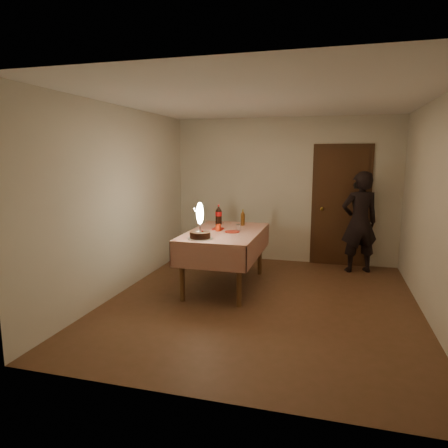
{
  "coord_description": "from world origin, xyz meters",
  "views": [
    {
      "loc": [
        0.86,
        -5.0,
        1.92
      ],
      "look_at": [
        -0.64,
        0.47,
        0.95
      ],
      "focal_mm": 32.0,
      "sensor_mm": 36.0,
      "label": 1
    }
  ],
  "objects_px": {
    "birthday_cake": "(200,230)",
    "cola_bottle": "(219,215)",
    "red_cup": "(218,228)",
    "amber_bottle_right": "(243,218)",
    "red_plate": "(232,232)",
    "photographer": "(359,222)",
    "dining_table": "(225,239)",
    "clear_cup": "(238,228)"
  },
  "relations": [
    {
      "from": "cola_bottle",
      "to": "amber_bottle_right",
      "type": "distance_m",
      "value": 0.4
    },
    {
      "from": "dining_table",
      "to": "clear_cup",
      "type": "bearing_deg",
      "value": 28.09
    },
    {
      "from": "amber_bottle_right",
      "to": "photographer",
      "type": "bearing_deg",
      "value": 23.64
    },
    {
      "from": "red_plate",
      "to": "clear_cup",
      "type": "relative_size",
      "value": 2.44
    },
    {
      "from": "red_cup",
      "to": "amber_bottle_right",
      "type": "distance_m",
      "value": 0.62
    },
    {
      "from": "dining_table",
      "to": "birthday_cake",
      "type": "xyz_separation_m",
      "value": [
        -0.18,
        -0.6,
        0.23
      ]
    },
    {
      "from": "photographer",
      "to": "cola_bottle",
      "type": "bearing_deg",
      "value": -160.12
    },
    {
      "from": "red_cup",
      "to": "photographer",
      "type": "height_order",
      "value": "photographer"
    },
    {
      "from": "clear_cup",
      "to": "red_cup",
      "type": "bearing_deg",
      "value": -156.61
    },
    {
      "from": "clear_cup",
      "to": "amber_bottle_right",
      "type": "height_order",
      "value": "amber_bottle_right"
    },
    {
      "from": "cola_bottle",
      "to": "red_plate",
      "type": "bearing_deg",
      "value": -57.34
    },
    {
      "from": "clear_cup",
      "to": "photographer",
      "type": "height_order",
      "value": "photographer"
    },
    {
      "from": "red_cup",
      "to": "cola_bottle",
      "type": "xyz_separation_m",
      "value": [
        -0.16,
        0.57,
        0.1
      ]
    },
    {
      "from": "red_plate",
      "to": "cola_bottle",
      "type": "relative_size",
      "value": 0.69
    },
    {
      "from": "dining_table",
      "to": "photographer",
      "type": "xyz_separation_m",
      "value": [
        1.94,
        1.33,
        0.12
      ]
    },
    {
      "from": "dining_table",
      "to": "clear_cup",
      "type": "distance_m",
      "value": 0.26
    },
    {
      "from": "dining_table",
      "to": "red_plate",
      "type": "relative_size",
      "value": 7.82
    },
    {
      "from": "dining_table",
      "to": "red_plate",
      "type": "bearing_deg",
      "value": -17.44
    },
    {
      "from": "red_cup",
      "to": "clear_cup",
      "type": "height_order",
      "value": "red_cup"
    },
    {
      "from": "birthday_cake",
      "to": "red_cup",
      "type": "distance_m",
      "value": 0.58
    },
    {
      "from": "birthday_cake",
      "to": "amber_bottle_right",
      "type": "distance_m",
      "value": 1.19
    },
    {
      "from": "amber_bottle_right",
      "to": "cola_bottle",
      "type": "bearing_deg",
      "value": -179.14
    },
    {
      "from": "birthday_cake",
      "to": "photographer",
      "type": "distance_m",
      "value": 2.87
    },
    {
      "from": "birthday_cake",
      "to": "clear_cup",
      "type": "height_order",
      "value": "birthday_cake"
    },
    {
      "from": "red_cup",
      "to": "clear_cup",
      "type": "distance_m",
      "value": 0.3
    },
    {
      "from": "cola_bottle",
      "to": "photographer",
      "type": "height_order",
      "value": "photographer"
    },
    {
      "from": "birthday_cake",
      "to": "photographer",
      "type": "relative_size",
      "value": 0.29
    },
    {
      "from": "red_plate",
      "to": "red_cup",
      "type": "distance_m",
      "value": 0.22
    },
    {
      "from": "birthday_cake",
      "to": "amber_bottle_right",
      "type": "relative_size",
      "value": 1.89
    },
    {
      "from": "red_cup",
      "to": "amber_bottle_right",
      "type": "bearing_deg",
      "value": 67.34
    },
    {
      "from": "cola_bottle",
      "to": "amber_bottle_right",
      "type": "xyz_separation_m",
      "value": [
        0.39,
        0.01,
        -0.03
      ]
    },
    {
      "from": "birthday_cake",
      "to": "red_plate",
      "type": "bearing_deg",
      "value": 61.77
    },
    {
      "from": "birthday_cake",
      "to": "cola_bottle",
      "type": "relative_size",
      "value": 1.52
    },
    {
      "from": "cola_bottle",
      "to": "birthday_cake",
      "type": "bearing_deg",
      "value": -86.38
    },
    {
      "from": "clear_cup",
      "to": "photographer",
      "type": "bearing_deg",
      "value": 35.14
    },
    {
      "from": "birthday_cake",
      "to": "cola_bottle",
      "type": "distance_m",
      "value": 1.14
    },
    {
      "from": "birthday_cake",
      "to": "clear_cup",
      "type": "bearing_deg",
      "value": 62.62
    },
    {
      "from": "red_cup",
      "to": "amber_bottle_right",
      "type": "xyz_separation_m",
      "value": [
        0.24,
        0.57,
        0.07
      ]
    },
    {
      "from": "birthday_cake",
      "to": "red_cup",
      "type": "relative_size",
      "value": 4.83
    },
    {
      "from": "clear_cup",
      "to": "cola_bottle",
      "type": "xyz_separation_m",
      "value": [
        -0.43,
        0.45,
        0.11
      ]
    },
    {
      "from": "red_cup",
      "to": "dining_table",
      "type": "bearing_deg",
      "value": 13.61
    },
    {
      "from": "birthday_cake",
      "to": "amber_bottle_right",
      "type": "bearing_deg",
      "value": 74.27
    }
  ]
}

